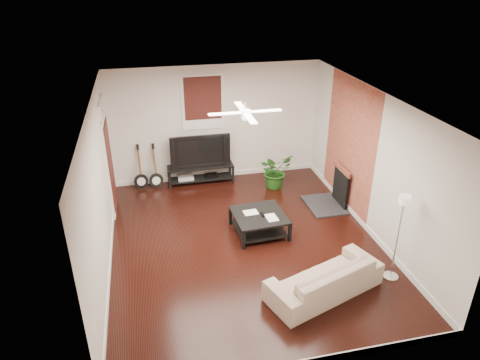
% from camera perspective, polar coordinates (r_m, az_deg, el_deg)
% --- Properties ---
extents(room, '(5.01, 6.01, 2.81)m').
position_cam_1_polar(room, '(7.81, 0.65, 0.38)').
color(room, black).
rests_on(room, ground).
extents(brick_accent, '(0.02, 2.20, 2.80)m').
position_cam_1_polar(brick_accent, '(9.49, 14.04, 4.38)').
color(brick_accent, '#AB4537').
rests_on(brick_accent, floor).
extents(fireplace, '(0.80, 1.10, 0.92)m').
position_cam_1_polar(fireplace, '(9.75, 11.92, -0.86)').
color(fireplace, black).
rests_on(fireplace, floor).
extents(window_back, '(1.00, 0.06, 1.30)m').
position_cam_1_polar(window_back, '(10.30, -4.85, 10.04)').
color(window_back, black).
rests_on(window_back, wall_back).
extents(door_left, '(0.08, 1.00, 2.50)m').
position_cam_1_polar(door_left, '(9.47, -16.78, 3.01)').
color(door_left, white).
rests_on(door_left, wall_left).
extents(tv_stand, '(1.58, 0.42, 0.44)m').
position_cam_1_polar(tv_stand, '(10.72, -5.13, 0.80)').
color(tv_stand, black).
rests_on(tv_stand, floor).
extents(tv, '(1.42, 0.19, 0.82)m').
position_cam_1_polar(tv, '(10.49, -5.28, 3.96)').
color(tv, black).
rests_on(tv, tv_stand).
extents(coffee_table, '(1.05, 1.05, 0.42)m').
position_cam_1_polar(coffee_table, '(8.71, 2.50, -5.65)').
color(coffee_table, black).
rests_on(coffee_table, floor).
extents(sofa, '(2.09, 1.37, 0.57)m').
position_cam_1_polar(sofa, '(7.33, 10.94, -12.40)').
color(sofa, tan).
rests_on(sofa, floor).
extents(floor_lamp, '(0.33, 0.33, 1.59)m').
position_cam_1_polar(floor_lamp, '(7.66, 19.84, -7.13)').
color(floor_lamp, silver).
rests_on(floor_lamp, floor).
extents(potted_plant, '(0.95, 0.89, 0.85)m').
position_cam_1_polar(potted_plant, '(10.40, 4.62, 1.22)').
color(potted_plant, '#1F5518').
rests_on(potted_plant, floor).
extents(guitar_left, '(0.34, 0.24, 1.08)m').
position_cam_1_polar(guitar_left, '(10.50, -12.92, 1.55)').
color(guitar_left, black).
rests_on(guitar_left, floor).
extents(guitar_right, '(0.36, 0.27, 1.08)m').
position_cam_1_polar(guitar_right, '(10.47, -11.01, 1.67)').
color(guitar_right, black).
rests_on(guitar_right, floor).
extents(ceiling_fan, '(1.24, 1.24, 0.32)m').
position_cam_1_polar(ceiling_fan, '(7.37, 0.69, 8.81)').
color(ceiling_fan, white).
rests_on(ceiling_fan, ceiling).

